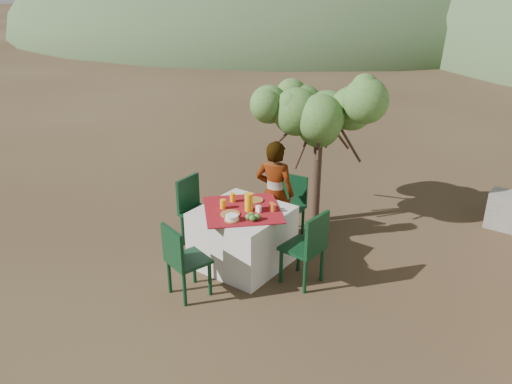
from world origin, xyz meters
TOP-DOWN VIEW (x-y plane):
  - ground at (0.00, 0.00)m, footprint 160.00×160.00m
  - table at (0.05, 0.34)m, footprint 1.30×1.30m
  - chair_far at (0.10, 1.38)m, footprint 0.44×0.44m
  - chair_near at (-0.04, -0.64)m, footprint 0.51×0.51m
  - chair_left at (-0.82, 0.42)m, footprint 0.46×0.46m
  - chair_right at (0.96, 0.41)m, footprint 0.46×0.46m
  - person at (0.06, 1.04)m, footprint 0.61×0.48m
  - shrub_tree at (0.24, 2.02)m, footprint 1.67×1.64m
  - hill_near_left at (-18.00, 30.00)m, footprint 40.00×40.00m
  - plate_far at (0.02, 0.64)m, footprint 0.22×0.22m
  - plate_near at (0.03, 0.14)m, footprint 0.24×0.24m
  - glass_far at (-0.19, 0.45)m, footprint 0.07×0.07m
  - glass_near at (-0.16, 0.22)m, footprint 0.07×0.07m
  - juice_pitcher at (0.14, 0.36)m, footprint 0.10×0.10m
  - bowl_plate at (0.14, 0.02)m, footprint 0.18×0.18m
  - white_bowl at (0.14, 0.02)m, footprint 0.15×0.15m
  - jar_left at (0.39, 0.52)m, footprint 0.06×0.06m
  - jar_right at (0.34, 0.56)m, footprint 0.06×0.06m
  - napkin_holder at (0.26, 0.40)m, footprint 0.07×0.05m
  - fruit_cluster at (0.33, 0.18)m, footprint 0.16×0.15m

SIDE VIEW (x-z plane):
  - ground at x=0.00m, z-range 0.00..0.00m
  - hill_near_left at x=-18.00m, z-range -8.00..8.00m
  - table at x=0.05m, z-range 0.00..0.76m
  - chair_far at x=0.10m, z-range 0.05..0.91m
  - chair_near at x=-0.04m, z-range 0.05..0.95m
  - chair_right at x=0.96m, z-range 0.05..0.99m
  - chair_left at x=-0.82m, z-range 0.05..0.99m
  - person at x=0.06m, z-range 0.00..1.47m
  - bowl_plate at x=0.14m, z-range 0.76..0.77m
  - plate_far at x=0.02m, z-range 0.76..0.78m
  - plate_near at x=0.03m, z-range 0.76..0.78m
  - fruit_cluster at x=0.33m, z-range 0.76..0.84m
  - white_bowl at x=0.14m, z-range 0.77..0.83m
  - napkin_holder at x=0.26m, z-range 0.76..0.85m
  - jar_right at x=0.34m, z-range 0.76..0.85m
  - jar_left at x=0.39m, z-range 0.76..0.86m
  - glass_far at x=-0.19m, z-range 0.76..0.88m
  - glass_near at x=-0.16m, z-range 0.76..0.88m
  - juice_pitcher at x=0.14m, z-range 0.76..0.99m
  - shrub_tree at x=0.24m, z-range 0.57..2.54m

